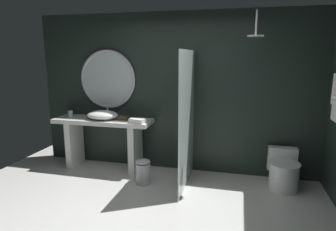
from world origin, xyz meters
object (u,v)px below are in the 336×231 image
object	(u,v)px
tumbler_cup	(70,114)
rain_shower_head	(256,34)
vessel_sink	(103,115)
round_wall_mirror	(108,79)
tissue_box	(123,118)
waste_bin	(143,172)
toilet	(283,172)
folded_hand_towel	(137,121)

from	to	relation	value
tumbler_cup	rain_shower_head	distance (m)	3.27
vessel_sink	round_wall_mirror	bearing A→B (deg)	92.19
tissue_box	waste_bin	distance (m)	0.98
tissue_box	round_wall_mirror	world-z (taller)	round_wall_mirror
tissue_box	tumbler_cup	bearing A→B (deg)	179.50
round_wall_mirror	tissue_box	bearing A→B (deg)	-32.41
rain_shower_head	waste_bin	distance (m)	2.52
tumbler_cup	round_wall_mirror	bearing A→B (deg)	19.42
vessel_sink	round_wall_mirror	xyz separation A→B (m)	(-0.01, 0.27, 0.57)
toilet	rain_shower_head	bearing A→B (deg)	-164.41
tissue_box	toilet	world-z (taller)	tissue_box
vessel_sink	tumbler_cup	world-z (taller)	vessel_sink
round_wall_mirror	rain_shower_head	xyz separation A→B (m)	(2.37, -0.47, 0.68)
rain_shower_head	toilet	size ratio (longest dim) A/B	0.59
tumbler_cup	tissue_box	size ratio (longest dim) A/B	0.62
vessel_sink	toilet	world-z (taller)	vessel_sink
tissue_box	toilet	bearing A→B (deg)	-2.20
round_wall_mirror	toilet	xyz separation A→B (m)	(2.88, -0.33, -1.26)
vessel_sink	tissue_box	size ratio (longest dim) A/B	3.00
rain_shower_head	folded_hand_towel	xyz separation A→B (m)	(-1.70, 0.07, -1.29)
vessel_sink	rain_shower_head	distance (m)	2.68
tumbler_cup	tissue_box	bearing A→B (deg)	-0.50
rain_shower_head	toilet	xyz separation A→B (m)	(0.51, 0.14, -1.95)
round_wall_mirror	rain_shower_head	distance (m)	2.51
waste_bin	rain_shower_head	bearing A→B (deg)	8.18
vessel_sink	tumbler_cup	bearing A→B (deg)	175.71
tumbler_cup	folded_hand_towel	size ratio (longest dim) A/B	0.46
round_wall_mirror	toilet	size ratio (longest dim) A/B	1.72
waste_bin	vessel_sink	bearing A→B (deg)	153.46
vessel_sink	waste_bin	distance (m)	1.20
round_wall_mirror	tumbler_cup	bearing A→B (deg)	-160.58
rain_shower_head	tissue_box	bearing A→B (deg)	173.23
rain_shower_head	folded_hand_towel	bearing A→B (deg)	177.64
round_wall_mirror	waste_bin	world-z (taller)	round_wall_mirror
rain_shower_head	round_wall_mirror	bearing A→B (deg)	168.85
tumbler_cup	folded_hand_towel	distance (m)	1.31
toilet	folded_hand_towel	bearing A→B (deg)	-178.14
waste_bin	folded_hand_towel	xyz separation A→B (m)	(-0.18, 0.29, 0.71)
vessel_sink	toilet	xyz separation A→B (m)	(2.87, -0.06, -0.69)
waste_bin	folded_hand_towel	bearing A→B (deg)	121.79
tissue_box	round_wall_mirror	distance (m)	0.74
rain_shower_head	waste_bin	bearing A→B (deg)	-171.82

